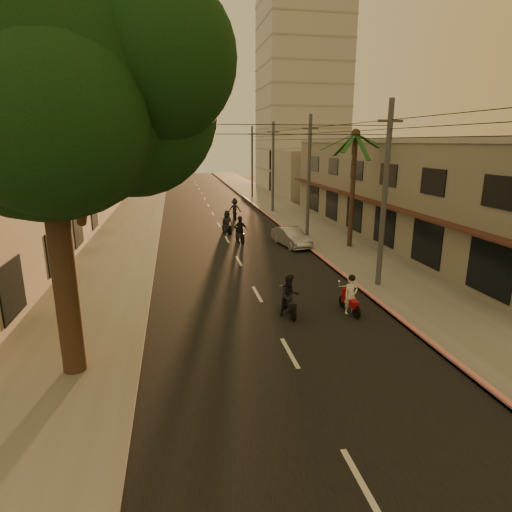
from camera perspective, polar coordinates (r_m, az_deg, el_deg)
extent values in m
plane|color=#383023|center=(13.56, 6.78, -16.62)|extent=(160.00, 160.00, 0.00)
cube|color=black|center=(31.98, -3.87, 2.20)|extent=(10.00, 140.00, 0.02)
cube|color=slate|center=(33.65, 8.92, 2.78)|extent=(5.00, 140.00, 0.12)
cube|color=slate|center=(32.00, -17.33, 1.64)|extent=(5.00, 140.00, 0.12)
cube|color=red|center=(28.28, 7.68, 0.57)|extent=(0.20, 60.00, 0.20)
cube|color=gray|center=(34.10, 20.76, 8.02)|extent=(8.00, 34.00, 7.00)
cube|color=#A39C93|center=(33.91, 21.35, 14.13)|extent=(8.20, 34.20, 0.30)
cube|color=#48251D|center=(32.14, 14.07, 7.44)|extent=(0.80, 34.00, 0.12)
cube|color=#B7B5B2|center=(70.13, 6.05, 20.60)|extent=(12.00, 12.00, 28.00)
cylinder|color=black|center=(14.02, -24.11, -3.30)|extent=(0.70, 0.70, 6.00)
cylinder|color=black|center=(13.66, -21.78, 9.40)|extent=(1.22, 2.17, 3.04)
cylinder|color=black|center=(13.31, -28.41, 9.42)|extent=(1.31, 1.49, 2.73)
sphere|color=black|center=(13.48, -26.73, 19.53)|extent=(7.20, 7.20, 7.20)
sphere|color=black|center=(14.05, -16.26, 18.17)|extent=(5.20, 5.20, 5.20)
sphere|color=black|center=(11.53, -25.66, 16.16)|extent=(4.60, 4.60, 4.60)
sphere|color=black|center=(12.66, -13.40, 24.25)|extent=(4.40, 4.40, 4.40)
sphere|color=black|center=(15.73, -20.17, 23.36)|extent=(4.40, 4.40, 4.40)
cylinder|color=black|center=(29.55, 12.73, 8.27)|extent=(0.32, 0.32, 7.60)
sphere|color=black|center=(29.38, 13.17, 15.64)|extent=(0.60, 0.60, 0.60)
cylinder|color=#38383A|center=(21.52, 16.75, 7.48)|extent=(0.26, 0.26, 9.00)
cube|color=#38383A|center=(21.39, 17.48, 16.80)|extent=(1.20, 0.12, 0.12)
cylinder|color=#38383A|center=(32.60, 7.05, 10.35)|extent=(0.26, 0.26, 9.00)
cube|color=#38383A|center=(32.51, 7.26, 16.51)|extent=(1.20, 0.12, 0.12)
cylinder|color=#38383A|center=(44.16, 2.28, 11.65)|extent=(0.26, 0.26, 9.00)
cube|color=#38383A|center=(44.09, 2.33, 16.19)|extent=(1.20, 0.12, 0.12)
cylinder|color=#38383A|center=(55.90, -0.52, 12.36)|extent=(0.26, 0.26, 9.00)
cube|color=#38383A|center=(55.85, -0.53, 15.95)|extent=(1.20, 0.12, 0.12)
cube|color=#A39C93|center=(58.82, 6.95, 10.93)|extent=(8.00, 14.00, 6.00)
cube|color=#A39C93|center=(46.41, -23.72, 7.72)|extent=(8.00, 14.00, 4.40)
cube|color=#A39C93|center=(63.92, -20.34, 10.89)|extent=(8.00, 14.00, 7.00)
cylinder|color=black|center=(19.27, 11.48, -6.01)|extent=(0.15, 0.56, 0.55)
cylinder|color=black|center=(18.27, 13.24, -7.30)|extent=(0.15, 0.56, 0.55)
cube|color=maroon|center=(18.61, 12.49, -5.96)|extent=(0.37, 1.10, 0.29)
cube|color=maroon|center=(18.96, 11.81, -5.05)|extent=(0.30, 0.13, 0.59)
cylinder|color=silver|center=(18.95, 11.70, -3.96)|extent=(0.54, 0.09, 0.04)
imported|color=silver|center=(18.51, 12.54, -5.14)|extent=(0.67, 0.51, 1.65)
sphere|color=black|center=(18.27, 12.67, -2.86)|extent=(0.29, 0.29, 0.29)
sphere|color=silver|center=(18.73, 11.03, -3.35)|extent=(0.12, 0.12, 0.12)
sphere|color=silver|center=(18.98, 12.51, -3.19)|extent=(0.12, 0.12, 0.12)
cylinder|color=black|center=(18.79, 3.83, -6.22)|extent=(0.12, 0.58, 0.58)
cylinder|color=black|center=(17.64, 4.98, -7.71)|extent=(0.12, 0.58, 0.58)
cube|color=black|center=(18.04, 4.48, -6.21)|extent=(0.32, 1.15, 0.31)
cube|color=black|center=(18.45, 4.03, -5.19)|extent=(0.31, 0.11, 0.62)
cylinder|color=silver|center=(18.44, 3.95, -4.00)|extent=(0.57, 0.05, 0.04)
imported|color=black|center=(17.94, 4.50, -5.31)|extent=(0.88, 0.70, 1.74)
sphere|color=black|center=(17.67, 4.55, -2.81)|extent=(0.31, 0.31, 0.31)
cylinder|color=black|center=(31.60, -2.53, 2.62)|extent=(0.19, 0.63, 0.62)
cylinder|color=black|center=(30.29, -1.81, 2.08)|extent=(0.19, 0.63, 0.62)
cube|color=black|center=(30.80, -2.14, 2.87)|extent=(0.47, 1.25, 0.33)
cube|color=black|center=(31.29, -2.42, 3.37)|extent=(0.35, 0.15, 0.67)
cylinder|color=silver|center=(31.34, -2.50, 4.11)|extent=(0.61, 0.12, 0.04)
imported|color=black|center=(30.73, -2.15, 3.46)|extent=(1.21, 0.74, 1.87)
sphere|color=black|center=(30.57, -2.16, 5.08)|extent=(0.33, 0.33, 0.33)
cylinder|color=black|center=(34.78, -4.31, 3.71)|extent=(0.25, 0.60, 0.59)
cylinder|color=black|center=(33.56, -3.52, 3.31)|extent=(0.25, 0.60, 0.59)
cube|color=black|center=(34.04, -3.88, 3.96)|extent=(0.57, 1.20, 0.32)
cube|color=black|center=(34.50, -4.20, 4.37)|extent=(0.33, 0.18, 0.64)
cylinder|color=silver|center=(34.55, -4.28, 5.01)|extent=(0.57, 0.18, 0.04)
imported|color=black|center=(33.98, -3.89, 4.47)|extent=(1.13, 0.97, 1.78)
sphere|color=black|center=(33.84, -3.91, 5.87)|extent=(0.32, 0.32, 0.32)
cylinder|color=black|center=(41.44, -2.89, 5.58)|extent=(0.17, 0.63, 0.62)
cylinder|color=black|center=(40.07, -2.82, 5.26)|extent=(0.17, 0.63, 0.62)
cube|color=black|center=(40.63, -2.85, 5.82)|extent=(0.43, 1.24, 0.33)
cube|color=black|center=(41.15, -2.88, 6.17)|extent=(0.34, 0.14, 0.66)
cylinder|color=silver|center=(41.22, -2.90, 6.73)|extent=(0.61, 0.10, 0.04)
imported|color=black|center=(40.58, -2.86, 6.27)|extent=(1.34, 0.93, 1.86)
sphere|color=black|center=(40.45, -2.88, 7.50)|extent=(0.33, 0.33, 0.33)
imported|color=#A0A4A8|center=(29.88, 4.74, 2.52)|extent=(2.89, 4.47, 1.30)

